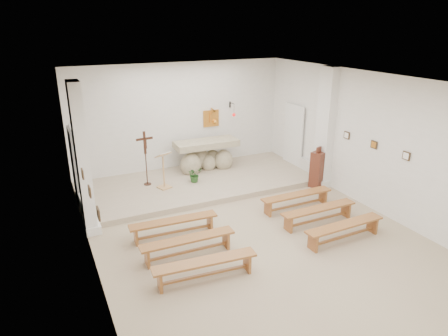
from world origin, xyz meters
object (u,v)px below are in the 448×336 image
lectern (164,170)px  bench_right_third (344,228)px  bench_right_front (297,198)px  crucifix_stand (146,154)px  bench_left_second (188,243)px  bench_left_third (205,265)px  bench_left_front (174,224)px  donation_pedestal (317,170)px  bench_right_second (319,212)px  altar (206,157)px

lectern → bench_right_third: (2.80, -4.33, -0.38)m
bench_right_front → bench_right_third: bearing=-90.1°
crucifix_stand → bench_left_second: bearing=-98.1°
bench_left_second → bench_left_third: size_ratio=0.99×
bench_left_front → bench_right_third: same height
crucifix_stand → bench_right_third: (3.18, -4.80, -0.76)m
bench_left_front → bench_left_second: size_ratio=1.00×
bench_left_second → bench_right_third: size_ratio=1.00×
crucifix_stand → bench_left_front: bearing=-98.9°
donation_pedestal → bench_right_third: donation_pedestal is taller
lectern → bench_right_third: lectern is taller
lectern → bench_left_third: lectern is taller
bench_left_front → bench_right_second: same height
bench_left_front → bench_left_second: bearing=-86.8°
lectern → crucifix_stand: size_ratio=0.69×
crucifix_stand → bench_left_third: crucifix_stand is taller
altar → crucifix_stand: (-2.07, -0.49, 0.53)m
lectern → bench_left_second: size_ratio=0.55×
crucifix_stand → altar: bearing=8.0°
bench_right_second → donation_pedestal: bearing=53.1°
bench_right_third → altar: bearing=100.2°
altar → bench_left_second: (-2.26, -4.37, -0.23)m
altar → lectern: (-1.69, -0.95, 0.14)m
altar → bench_right_front: size_ratio=1.01×
altar → bench_left_front: 4.14m
altar → bench_right_third: (1.11, -5.29, -0.23)m
altar → bench_right_front: 3.64m
bench_right_front → bench_right_third: same height
bench_right_second → bench_left_third: (-3.37, -0.91, 0.00)m
lectern → bench_left_second: 3.49m
bench_right_front → altar: bearing=107.7°
lectern → bench_left_second: (-0.57, -3.42, -0.38)m
bench_left_third → bench_left_second: bearing=95.0°
bench_left_third → bench_right_third: same height
lectern → bench_left_third: size_ratio=0.54×
altar → bench_left_front: bearing=-121.9°
bench_right_second → bench_right_front: bearing=89.7°
lectern → bench_left_second: lectern is taller
lectern → bench_right_second: (2.80, -3.42, -0.38)m
lectern → bench_right_front: (2.80, -2.51, -0.38)m
altar → bench_left_front: altar is taller
donation_pedestal → bench_left_second: bearing=-179.1°
crucifix_stand → bench_right_third: size_ratio=0.79×
lectern → donation_pedestal: size_ratio=0.89×
lectern → crucifix_stand: bearing=109.4°
bench_left_second → lectern: bearing=81.8°
bench_left_front → bench_right_front: same height
donation_pedestal → bench_left_second: 5.16m
crucifix_stand → bench_left_third: size_ratio=0.79×
altar → bench_right_second: 4.52m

